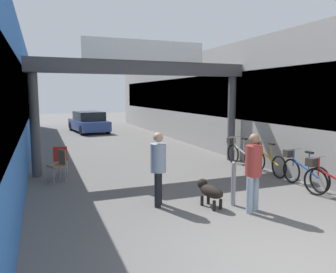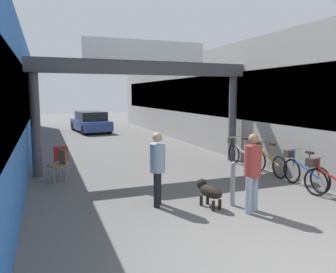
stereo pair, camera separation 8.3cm
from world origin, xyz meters
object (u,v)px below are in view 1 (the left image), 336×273
(pedestrian_companion, at_px, (158,164))
(dog_on_leash, at_px, (209,191))
(bicycle_orange_third, at_px, (266,159))
(cafe_chair_wood_nearer, at_px, (59,163))
(bicycle_blue_second, at_px, (302,170))
(bicycle_red_nearest, at_px, (332,181))
(cafe_chair_red_farther, at_px, (61,158))
(bicycle_silver_farthest, at_px, (240,153))
(parked_car_blue, at_px, (89,122))
(bollard_post_metal, at_px, (233,183))
(pedestrian_with_dog, at_px, (253,168))

(pedestrian_companion, relative_size, dog_on_leash, 2.02)
(bicycle_orange_third, relative_size, cafe_chair_wood_nearer, 1.90)
(bicycle_blue_second, bearing_deg, bicycle_red_nearest, -99.47)
(cafe_chair_wood_nearer, bearing_deg, cafe_chair_red_farther, 83.94)
(bicycle_orange_third, height_order, cafe_chair_wood_nearer, bicycle_orange_third)
(dog_on_leash, distance_m, bicycle_blue_second, 3.07)
(bicycle_red_nearest, relative_size, cafe_chair_red_farther, 1.88)
(bicycle_silver_farthest, bearing_deg, bicycle_blue_second, -88.61)
(bicycle_orange_third, distance_m, parked_car_blue, 13.72)
(bicycle_blue_second, xyz_separation_m, bicycle_orange_third, (0.04, 1.52, 0.00))
(bicycle_silver_farthest, bearing_deg, parked_car_blue, 106.07)
(dog_on_leash, xyz_separation_m, bollard_post_metal, (0.53, -0.12, 0.14))
(bicycle_orange_third, relative_size, parked_car_blue, 0.40)
(dog_on_leash, xyz_separation_m, bicycle_blue_second, (3.03, 0.50, 0.08))
(bicycle_blue_second, height_order, bollard_post_metal, same)
(bicycle_blue_second, bearing_deg, dog_on_leash, -170.58)
(parked_car_blue, bearing_deg, bicycle_silver_farthest, -73.93)
(parked_car_blue, bearing_deg, pedestrian_with_dog, -85.80)
(bicycle_orange_third, bearing_deg, cafe_chair_red_farther, 160.83)
(parked_car_blue, bearing_deg, bollard_post_metal, -86.24)
(dog_on_leash, height_order, bicycle_red_nearest, bicycle_red_nearest)
(bicycle_red_nearest, height_order, bicycle_orange_third, same)
(pedestrian_with_dog, height_order, bicycle_silver_farthest, pedestrian_with_dog)
(pedestrian_with_dog, height_order, bicycle_blue_second, pedestrian_with_dog)
(pedestrian_with_dog, height_order, bicycle_red_nearest, pedestrian_with_dog)
(dog_on_leash, relative_size, bicycle_silver_farthest, 0.47)
(bicycle_silver_farthest, distance_m, cafe_chair_red_farther, 5.86)
(pedestrian_with_dog, distance_m, cafe_chair_wood_nearer, 5.35)
(bicycle_red_nearest, bearing_deg, bicycle_silver_farthest, 88.27)
(bicycle_red_nearest, distance_m, bollard_post_metal, 2.37)
(bicycle_silver_farthest, bearing_deg, pedestrian_companion, -144.53)
(dog_on_leash, height_order, bollard_post_metal, bollard_post_metal)
(bicycle_red_nearest, bearing_deg, bicycle_blue_second, 80.53)
(bicycle_blue_second, xyz_separation_m, cafe_chair_red_farther, (-5.88, 3.58, 0.10))
(cafe_chair_wood_nearer, bearing_deg, dog_on_leash, -48.72)
(bollard_post_metal, distance_m, cafe_chair_wood_nearer, 4.88)
(bollard_post_metal, height_order, cafe_chair_red_farther, bollard_post_metal)
(pedestrian_companion, bearing_deg, bicycle_red_nearest, -15.83)
(pedestrian_companion, bearing_deg, bicycle_blue_second, 0.40)
(pedestrian_companion, bearing_deg, bollard_post_metal, -21.04)
(pedestrian_with_dog, xyz_separation_m, bicycle_silver_farthest, (2.28, 3.91, -0.50))
(cafe_chair_wood_nearer, height_order, cafe_chair_red_farther, same)
(pedestrian_companion, bearing_deg, parked_car_blue, 87.96)
(bollard_post_metal, bearing_deg, pedestrian_companion, 158.96)
(parked_car_blue, bearing_deg, dog_on_leash, -88.19)
(cafe_chair_red_farther, bearing_deg, pedestrian_with_dog, -53.05)
(bicycle_red_nearest, xyz_separation_m, bicycle_blue_second, (0.19, 1.12, 0.00))
(bicycle_red_nearest, xyz_separation_m, cafe_chair_red_farther, (-5.69, 4.70, 0.10))
(bicycle_red_nearest, bearing_deg, pedestrian_companion, 164.17)
(bollard_post_metal, height_order, parked_car_blue, parked_car_blue)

